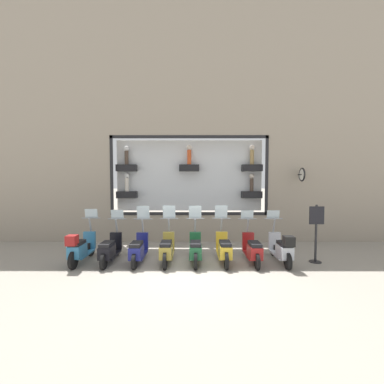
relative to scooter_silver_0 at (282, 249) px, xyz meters
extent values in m
plane|color=gray|center=(-0.68, 2.85, -0.46)|extent=(120.00, 120.00, 0.00)
cube|color=gray|center=(2.92, 2.85, 0.09)|extent=(0.40, 6.39, 1.10)
cube|color=gray|center=(2.92, 2.85, 6.55)|extent=(0.40, 6.39, 5.39)
cube|color=black|center=(2.71, 2.85, 3.80)|extent=(0.04, 6.39, 0.12)
cube|color=black|center=(2.71, 2.85, 0.70)|extent=(0.04, 6.39, 0.12)
cube|color=black|center=(2.71, -0.29, 2.25)|extent=(0.04, 0.12, 3.22)
cube|color=black|center=(2.71, 5.98, 2.25)|extent=(0.04, 0.12, 3.22)
cube|color=silver|center=(3.27, 2.85, 2.25)|extent=(0.04, 6.15, 2.98)
cube|color=black|center=(3.05, 0.23, 2.57)|extent=(0.36, 0.83, 0.28)
cylinder|color=#9E7F4C|center=(3.05, 0.23, 3.00)|extent=(0.17, 0.17, 0.60)
sphere|color=beige|center=(3.05, 0.23, 3.41)|extent=(0.22, 0.22, 0.22)
cube|color=black|center=(3.05, 2.85, 2.57)|extent=(0.36, 0.83, 0.28)
cylinder|color=#CC4C23|center=(3.05, 2.85, 3.01)|extent=(0.17, 0.17, 0.60)
sphere|color=beige|center=(3.05, 2.85, 3.42)|extent=(0.22, 0.22, 0.22)
cube|color=black|center=(3.05, 5.46, 2.57)|extent=(0.36, 0.83, 0.28)
cylinder|color=#47382D|center=(3.05, 5.46, 2.99)|extent=(0.16, 0.16, 0.57)
sphere|color=white|center=(3.05, 5.46, 3.38)|extent=(0.21, 0.21, 0.21)
cube|color=black|center=(3.05, 0.23, 1.45)|extent=(0.36, 0.83, 0.28)
cylinder|color=#47382D|center=(3.05, 0.23, 1.86)|extent=(0.15, 0.15, 0.55)
sphere|color=beige|center=(3.05, 0.23, 2.24)|extent=(0.20, 0.20, 0.20)
cube|color=black|center=(3.05, 5.46, 1.45)|extent=(0.36, 0.83, 0.28)
cylinder|color=silver|center=(3.05, 5.46, 1.88)|extent=(0.16, 0.16, 0.57)
sphere|color=white|center=(3.05, 5.46, 2.27)|extent=(0.21, 0.21, 0.21)
cylinder|color=black|center=(2.54, -1.57, 2.28)|extent=(0.35, 0.05, 0.05)
torus|color=black|center=(2.37, -1.57, 2.28)|extent=(0.54, 0.06, 0.54)
cylinder|color=white|center=(2.37, -1.57, 2.28)|extent=(0.44, 0.03, 0.44)
cylinder|color=black|center=(0.82, 0.00, -0.22)|extent=(0.48, 0.09, 0.48)
cylinder|color=black|center=(-0.49, 0.00, -0.22)|extent=(0.48, 0.09, 0.48)
cube|color=#B7BCC6|center=(0.16, 0.00, -0.23)|extent=(1.02, 0.38, 0.06)
cube|color=#B7BCC6|center=(-0.21, 0.00, -0.02)|extent=(0.61, 0.35, 0.36)
cube|color=black|center=(-0.21, 0.00, 0.21)|extent=(0.58, 0.31, 0.10)
cube|color=#B7BCC6|center=(0.71, 0.00, 0.08)|extent=(0.12, 0.37, 0.56)
cylinder|color=gray|center=(0.78, 0.00, 0.57)|extent=(0.20, 0.06, 0.45)
cylinder|color=gray|center=(0.85, 0.00, 0.78)|extent=(0.04, 0.61, 0.04)
cube|color=silver|center=(0.89, 0.00, 0.92)|extent=(0.07, 0.42, 0.28)
cube|color=black|center=(-0.54, 0.00, 0.37)|extent=(0.28, 0.28, 0.28)
cylinder|color=black|center=(0.83, 0.87, -0.23)|extent=(0.46, 0.09, 0.46)
cylinder|color=black|center=(-0.50, 0.87, -0.23)|extent=(0.46, 0.09, 0.46)
cube|color=maroon|center=(0.16, 0.87, -0.24)|extent=(1.02, 0.38, 0.06)
cube|color=maroon|center=(-0.21, 0.87, -0.03)|extent=(0.61, 0.35, 0.36)
cube|color=black|center=(-0.21, 0.87, 0.20)|extent=(0.58, 0.31, 0.10)
cube|color=maroon|center=(0.71, 0.87, 0.07)|extent=(0.12, 0.37, 0.56)
cylinder|color=gray|center=(0.78, 0.87, 0.56)|extent=(0.20, 0.06, 0.45)
cylinder|color=gray|center=(0.85, 0.87, 0.77)|extent=(0.04, 0.61, 0.04)
cube|color=silver|center=(0.89, 0.87, 0.92)|extent=(0.08, 0.42, 0.29)
cylinder|color=black|center=(0.81, 1.75, -0.21)|extent=(0.51, 0.09, 0.51)
cylinder|color=black|center=(-0.48, 1.75, -0.21)|extent=(0.51, 0.09, 0.51)
cube|color=gold|center=(0.16, 1.75, -0.22)|extent=(1.02, 0.39, 0.06)
cube|color=gold|center=(-0.21, 1.75, -0.01)|extent=(0.61, 0.35, 0.36)
cube|color=black|center=(-0.21, 1.75, 0.22)|extent=(0.58, 0.31, 0.10)
cube|color=gold|center=(0.71, 1.75, 0.09)|extent=(0.12, 0.37, 0.56)
cylinder|color=gray|center=(0.78, 1.75, 0.58)|extent=(0.20, 0.06, 0.45)
cylinder|color=gray|center=(0.85, 1.75, 0.79)|extent=(0.04, 0.60, 0.04)
cube|color=silver|center=(0.89, 1.75, 1.01)|extent=(0.11, 0.42, 0.43)
cylinder|color=black|center=(0.82, 2.62, -0.22)|extent=(0.49, 0.09, 0.49)
cylinder|color=black|center=(-0.49, 2.62, -0.22)|extent=(0.49, 0.09, 0.49)
cube|color=#19512D|center=(0.16, 2.62, -0.23)|extent=(1.02, 0.39, 0.06)
cube|color=#19512D|center=(-0.21, 2.62, -0.02)|extent=(0.61, 0.35, 0.36)
cube|color=black|center=(-0.21, 2.62, 0.21)|extent=(0.58, 0.31, 0.10)
cube|color=#19512D|center=(0.71, 2.62, 0.08)|extent=(0.12, 0.37, 0.56)
cylinder|color=gray|center=(0.78, 2.62, 0.57)|extent=(0.20, 0.06, 0.45)
cylinder|color=gray|center=(0.85, 2.62, 0.79)|extent=(0.04, 0.60, 0.04)
cube|color=silver|center=(0.89, 2.62, 1.01)|extent=(0.11, 0.42, 0.43)
cylinder|color=black|center=(0.81, 3.50, -0.22)|extent=(0.50, 0.09, 0.50)
cylinder|color=black|center=(-0.49, 3.50, -0.22)|extent=(0.50, 0.09, 0.50)
cube|color=olive|center=(0.16, 3.50, -0.23)|extent=(1.02, 0.39, 0.06)
cube|color=olive|center=(-0.21, 3.50, -0.02)|extent=(0.61, 0.35, 0.36)
cube|color=black|center=(-0.21, 3.50, 0.21)|extent=(0.58, 0.31, 0.10)
cube|color=olive|center=(0.71, 3.50, 0.08)|extent=(0.12, 0.37, 0.56)
cylinder|color=gray|center=(0.78, 3.50, 0.57)|extent=(0.20, 0.06, 0.45)
cylinder|color=gray|center=(0.85, 3.50, 0.79)|extent=(0.04, 0.60, 0.04)
cube|color=silver|center=(0.89, 3.50, 1.01)|extent=(0.11, 0.42, 0.43)
cylinder|color=black|center=(0.83, 4.37, -0.24)|extent=(0.45, 0.09, 0.45)
cylinder|color=black|center=(-0.51, 4.37, -0.24)|extent=(0.45, 0.09, 0.45)
cube|color=navy|center=(0.16, 4.37, -0.25)|extent=(1.02, 0.38, 0.06)
cube|color=navy|center=(-0.21, 4.37, -0.04)|extent=(0.61, 0.35, 0.36)
cube|color=black|center=(-0.21, 4.37, 0.19)|extent=(0.58, 0.31, 0.10)
cube|color=navy|center=(0.71, 4.37, 0.06)|extent=(0.12, 0.37, 0.56)
cylinder|color=gray|center=(0.78, 4.37, 0.55)|extent=(0.20, 0.06, 0.45)
cylinder|color=gray|center=(0.85, 4.37, 0.77)|extent=(0.04, 0.60, 0.04)
cube|color=silver|center=(0.89, 4.37, 0.99)|extent=(0.11, 0.42, 0.44)
cylinder|color=black|center=(0.83, 5.24, -0.23)|extent=(0.46, 0.09, 0.46)
cylinder|color=black|center=(-0.50, 5.24, -0.23)|extent=(0.46, 0.09, 0.46)
cube|color=black|center=(0.16, 5.24, -0.25)|extent=(1.02, 0.38, 0.06)
cube|color=black|center=(-0.21, 5.24, -0.04)|extent=(0.61, 0.35, 0.36)
cube|color=black|center=(-0.21, 5.24, 0.19)|extent=(0.58, 0.31, 0.10)
cube|color=black|center=(0.71, 5.24, 0.06)|extent=(0.12, 0.37, 0.56)
cylinder|color=gray|center=(0.78, 5.24, 0.56)|extent=(0.20, 0.06, 0.45)
cylinder|color=gray|center=(0.85, 5.24, 0.77)|extent=(0.04, 0.61, 0.04)
cube|color=silver|center=(0.89, 5.24, 0.93)|extent=(0.08, 0.42, 0.31)
cylinder|color=black|center=(0.80, 6.12, -0.20)|extent=(0.52, 0.09, 0.52)
cylinder|color=black|center=(-0.48, 6.12, -0.20)|extent=(0.52, 0.09, 0.52)
cube|color=teal|center=(0.16, 6.12, -0.22)|extent=(1.02, 0.38, 0.06)
cube|color=teal|center=(-0.21, 6.12, -0.01)|extent=(0.61, 0.35, 0.36)
cube|color=black|center=(-0.21, 6.12, 0.22)|extent=(0.58, 0.31, 0.10)
cube|color=teal|center=(0.71, 6.12, 0.09)|extent=(0.12, 0.37, 0.56)
cylinder|color=gray|center=(0.78, 6.12, 0.59)|extent=(0.20, 0.06, 0.45)
cylinder|color=gray|center=(0.85, 6.12, 0.80)|extent=(0.04, 0.61, 0.04)
cube|color=silver|center=(0.89, 6.12, 0.96)|extent=(0.08, 0.42, 0.31)
cube|color=maroon|center=(-0.53, 6.12, 0.38)|extent=(0.28, 0.28, 0.28)
cylinder|color=#232326|center=(0.15, -1.10, -0.45)|extent=(0.36, 0.36, 0.02)
cylinder|color=#232326|center=(0.15, -1.10, 0.43)|extent=(0.07, 0.07, 1.79)
cube|color=black|center=(0.13, -1.10, 1.00)|extent=(0.03, 0.45, 0.55)
camera|label=1|loc=(-7.67, 2.71, 2.12)|focal=24.00mm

